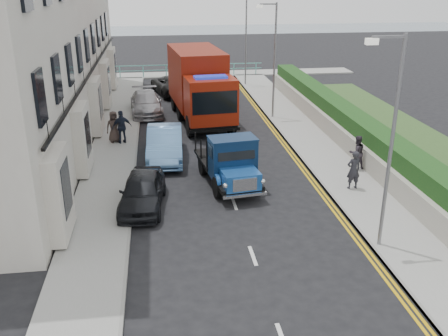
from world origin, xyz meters
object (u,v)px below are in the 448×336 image
(lamp_near, at_px, (389,134))
(lamp_far, at_px, (244,35))
(bedford_lorry, at_px, (231,165))
(red_lorry, at_px, (199,84))
(lamp_mid, at_px, (273,55))
(parked_car_front, at_px, (142,191))
(pedestrian_east_near, at_px, (354,170))

(lamp_near, relative_size, lamp_far, 1.00)
(lamp_far, bearing_deg, bedford_lorry, -101.24)
(lamp_far, height_order, bedford_lorry, lamp_far)
(lamp_near, xyz_separation_m, red_lorry, (-4.45, 16.31, -1.73))
(red_lorry, bearing_deg, lamp_near, -80.75)
(red_lorry, bearing_deg, lamp_mid, -9.97)
(lamp_near, height_order, lamp_far, same)
(lamp_near, xyz_separation_m, lamp_mid, (0.00, 16.00, 0.00))
(parked_car_front, bearing_deg, lamp_far, 76.13)
(bedford_lorry, relative_size, pedestrian_east_near, 3.02)
(red_lorry, height_order, parked_car_front, red_lorry)
(lamp_far, relative_size, red_lorry, 0.84)
(lamp_near, height_order, red_lorry, lamp_near)
(red_lorry, xyz_separation_m, parked_car_front, (-3.33, -12.14, -1.58))
(parked_car_front, relative_size, pedestrian_east_near, 2.42)
(lamp_mid, bearing_deg, red_lorry, 176.04)
(lamp_far, height_order, pedestrian_east_near, lamp_far)
(lamp_far, height_order, parked_car_front, lamp_far)
(bedford_lorry, xyz_separation_m, pedestrian_east_near, (5.00, -0.97, -0.10))
(lamp_mid, bearing_deg, lamp_far, 90.00)
(bedford_lorry, height_order, red_lorry, red_lorry)
(lamp_near, height_order, lamp_mid, same)
(lamp_far, distance_m, bedford_lorry, 21.06)
(lamp_far, xyz_separation_m, parked_car_front, (-7.78, -21.83, -3.31))
(parked_car_front, bearing_deg, pedestrian_east_near, 8.42)
(lamp_near, bearing_deg, parked_car_front, 151.82)
(lamp_mid, xyz_separation_m, pedestrian_east_near, (0.94, -11.43, -3.05))
(parked_car_front, bearing_deg, lamp_mid, 62.43)
(lamp_near, distance_m, lamp_mid, 16.00)
(lamp_mid, bearing_deg, lamp_near, -90.00)
(lamp_mid, height_order, lamp_far, same)
(lamp_far, distance_m, red_lorry, 10.80)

